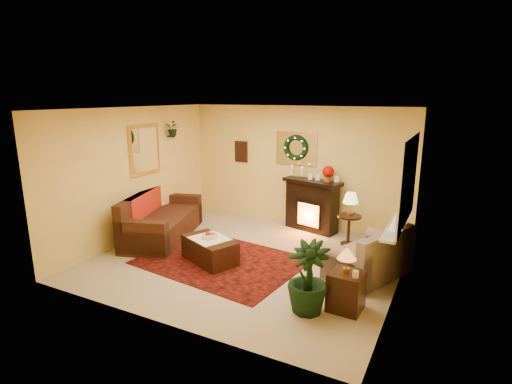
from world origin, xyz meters
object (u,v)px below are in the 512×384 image
at_px(fireplace, 312,205).
at_px(loveseat, 369,250).
at_px(sofa, 163,217).
at_px(end_table_square, 346,291).
at_px(coffee_table, 210,250).
at_px(side_table_round, 349,229).

xyz_separation_m(fireplace, loveseat, (1.55, -1.68, -0.13)).
bearing_deg(sofa, end_table_square, -32.61).
distance_m(loveseat, coffee_table, 2.65).
distance_m(side_table_round, end_table_square, 2.46).
xyz_separation_m(loveseat, end_table_square, (-0.03, -1.21, -0.15)).
distance_m(fireplace, end_table_square, 3.28).
distance_m(sofa, end_table_square, 4.16).
bearing_deg(sofa, coffee_table, -38.90).
height_order(side_table_round, end_table_square, side_table_round).
height_order(loveseat, coffee_table, loveseat).
height_order(fireplace, side_table_round, fireplace).
relative_size(sofa, fireplace, 1.94).
distance_m(loveseat, side_table_round, 1.34).
height_order(sofa, side_table_round, sofa).
bearing_deg(side_table_round, sofa, -158.99).
xyz_separation_m(side_table_round, end_table_square, (0.59, -2.39, -0.05)).
relative_size(sofa, side_table_round, 3.69).
xyz_separation_m(sofa, fireplace, (2.50, 1.82, 0.12)).
bearing_deg(sofa, fireplace, 18.37).
bearing_deg(loveseat, sofa, -154.87).
relative_size(loveseat, side_table_round, 2.34).
xyz_separation_m(sofa, end_table_square, (4.02, -1.07, -0.16)).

